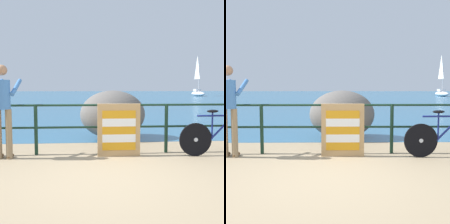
# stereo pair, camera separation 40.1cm
# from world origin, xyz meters

# --- Properties ---
(ground_plane) EXTENTS (120.00, 120.00, 0.10)m
(ground_plane) POSITION_xyz_m (0.00, 20.00, -0.05)
(ground_plane) COLOR #937F60
(sea_surface) EXTENTS (120.00, 90.00, 0.01)m
(sea_surface) POSITION_xyz_m (0.00, 47.81, 0.00)
(sea_surface) COLOR #285B7F
(sea_surface) RESTS_ON ground_plane
(promenade_railing) EXTENTS (8.08, 0.07, 1.02)m
(promenade_railing) POSITION_xyz_m (-0.00, 1.64, 0.63)
(promenade_railing) COLOR black
(promenade_railing) RESTS_ON ground_plane
(bicycle) EXTENTS (1.70, 0.48, 0.92)m
(bicycle) POSITION_xyz_m (2.36, 1.29, 0.39)
(bicycle) COLOR black
(bicycle) RESTS_ON ground_plane
(person_at_railing) EXTENTS (0.48, 0.65, 1.78)m
(person_at_railing) POSITION_xyz_m (-1.88, 1.36, 0.99)
(person_at_railing) COLOR #8C7251
(person_at_railing) RESTS_ON ground_plane
(folded_deckchair_stack) EXTENTS (0.84, 0.10, 1.04)m
(folded_deckchair_stack) POSITION_xyz_m (0.32, 1.38, 0.52)
(folded_deckchair_stack) COLOR tan
(folded_deckchair_stack) RESTS_ON ground_plane
(breakwater_boulder_main) EXTENTS (1.73, 1.33, 1.28)m
(breakwater_boulder_main) POSITION_xyz_m (0.36, 3.45, 0.64)
(breakwater_boulder_main) COLOR #605B56
(breakwater_boulder_main) RESTS_ON ground
(sailboat) EXTENTS (1.30, 4.40, 6.16)m
(sailboat) POSITION_xyz_m (16.30, 39.01, 0.71)
(sailboat) COLOR white
(sailboat) RESTS_ON sea_surface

